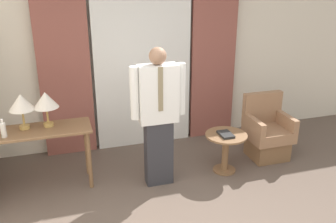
{
  "coord_description": "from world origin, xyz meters",
  "views": [
    {
      "loc": [
        -1.22,
        -2.65,
        2.55
      ],
      "look_at": [
        -0.03,
        1.19,
        1.01
      ],
      "focal_mm": 40.0,
      "sensor_mm": 36.0,
      "label": 1
    }
  ],
  "objects": [
    {
      "name": "person",
      "position": [
        -0.11,
        1.34,
        0.94
      ],
      "size": [
        0.66,
        0.22,
        1.73
      ],
      "color": "#2D2D33",
      "rests_on": "ground_plane"
    },
    {
      "name": "wall_back",
      "position": [
        0.0,
        2.66,
        1.35
      ],
      "size": [
        10.0,
        0.06,
        2.7
      ],
      "color": "silver",
      "rests_on": "ground_plane"
    },
    {
      "name": "table_lamp_left",
      "position": [
        -1.64,
        1.73,
        1.1
      ],
      "size": [
        0.29,
        0.29,
        0.43
      ],
      "color": "tan",
      "rests_on": "desk"
    },
    {
      "name": "bottle_by_lamp",
      "position": [
        -1.85,
        1.54,
        0.87
      ],
      "size": [
        0.06,
        0.06,
        0.22
      ],
      "color": "silver",
      "rests_on": "desk"
    },
    {
      "name": "table_lamp_right",
      "position": [
        -1.37,
        1.73,
        1.1
      ],
      "size": [
        0.29,
        0.29,
        0.43
      ],
      "color": "tan",
      "rests_on": "desk"
    },
    {
      "name": "armchair",
      "position": [
        1.56,
        1.58,
        0.34
      ],
      "size": [
        0.59,
        0.55,
        0.91
      ],
      "color": "brown",
      "rests_on": "ground_plane"
    },
    {
      "name": "curtain_drape_right",
      "position": [
        1.11,
        2.53,
        1.29
      ],
      "size": [
        0.71,
        0.06,
        2.58
      ],
      "color": "brown",
      "rests_on": "ground_plane"
    },
    {
      "name": "side_table",
      "position": [
        0.81,
        1.36,
        0.36
      ],
      "size": [
        0.55,
        0.55,
        0.54
      ],
      "color": "brown",
      "rests_on": "ground_plane"
    },
    {
      "name": "curtain_sheer_center",
      "position": [
        0.0,
        2.53,
        1.29
      ],
      "size": [
        1.42,
        0.06,
        2.58
      ],
      "color": "white",
      "rests_on": "ground_plane"
    },
    {
      "name": "desk",
      "position": [
        -1.51,
        1.65,
        0.65
      ],
      "size": [
        1.25,
        0.48,
        0.78
      ],
      "color": "brown",
      "rests_on": "ground_plane"
    },
    {
      "name": "book",
      "position": [
        0.79,
        1.33,
        0.55
      ],
      "size": [
        0.16,
        0.24,
        0.03
      ],
      "color": "black",
      "rests_on": "side_table"
    },
    {
      "name": "curtain_drape_left",
      "position": [
        -1.11,
        2.53,
        1.29
      ],
      "size": [
        0.71,
        0.06,
        2.58
      ],
      "color": "brown",
      "rests_on": "ground_plane"
    }
  ]
}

